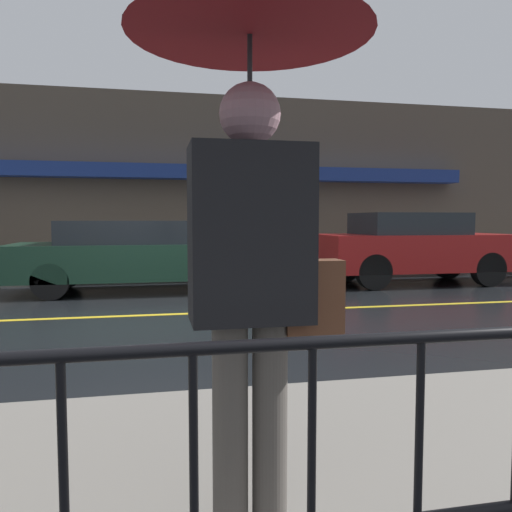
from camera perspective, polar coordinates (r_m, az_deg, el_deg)
name	(u,v)px	position (r m, az deg, el deg)	size (l,w,h in m)	color
ground_plane	(151,315)	(7.50, -11.96, -6.64)	(80.00, 80.00, 0.00)	black
sidewalk_near	(144,501)	(2.70, -12.72, -25.64)	(28.00, 2.70, 0.11)	slate
sidewalk_far	(152,276)	(12.13, -11.83, -2.26)	(28.00, 2.04, 0.11)	slate
lane_marking	(151,315)	(7.50, -11.97, -6.61)	(25.20, 0.12, 0.01)	gold
building_storefront	(151,183)	(13.23, -11.96, 8.17)	(28.00, 0.85, 4.64)	#4C4238
railing_foreground	(131,490)	(1.41, -14.13, -24.46)	(12.00, 0.04, 0.97)	black
pedestrian	(251,125)	(2.01, -0.52, 14.73)	(0.96, 0.96, 2.21)	#4C4742
car_dark_green	(133,255)	(9.96, -13.92, 0.15)	(4.54, 1.76, 1.38)	#193828
car_red	(413,247)	(11.38, 17.51, 0.98)	(4.16, 1.70, 1.54)	maroon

